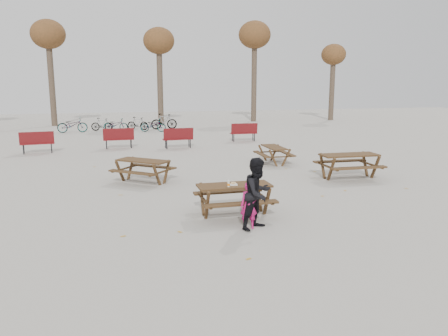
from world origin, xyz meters
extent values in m
plane|color=gray|center=(0.00, 0.00, 0.00)|extent=(80.00, 80.00, 0.00)
cube|color=#382214|center=(0.00, 0.00, 0.75)|extent=(1.80, 0.70, 0.05)
cube|color=#382214|center=(0.00, -0.60, 0.45)|extent=(1.80, 0.25, 0.05)
cube|color=#382214|center=(0.00, 0.60, 0.45)|extent=(1.80, 0.25, 0.05)
cylinder|color=#382214|center=(-0.75, -0.30, 0.36)|extent=(0.08, 0.08, 0.73)
cylinder|color=#382214|center=(-0.75, 0.30, 0.36)|extent=(0.08, 0.08, 0.73)
cylinder|color=#382214|center=(0.75, -0.30, 0.36)|extent=(0.08, 0.08, 0.73)
cylinder|color=#382214|center=(0.75, 0.30, 0.36)|extent=(0.08, 0.08, 0.73)
cube|color=white|center=(-0.04, -0.08, 0.79)|extent=(0.18, 0.11, 0.03)
ellipsoid|color=tan|center=(-0.04, -0.08, 0.83)|extent=(0.14, 0.06, 0.05)
cylinder|color=silver|center=(-0.20, -0.20, 0.85)|extent=(0.06, 0.06, 0.15)
cylinder|color=orange|center=(-0.20, -0.20, 0.83)|extent=(0.07, 0.07, 0.05)
cylinder|color=white|center=(-0.20, -0.20, 0.94)|extent=(0.03, 0.03, 0.02)
imported|color=#B4165C|center=(0.04, -1.06, 0.53)|extent=(0.44, 0.35, 1.06)
imported|color=black|center=(0.23, -1.11, 0.81)|extent=(0.99, 0.94, 1.62)
imported|color=black|center=(-5.31, 20.33, 0.50)|extent=(1.94, 0.80, 1.00)
imported|color=black|center=(-3.43, 20.93, 0.44)|extent=(1.52, 0.70, 0.88)
imported|color=black|center=(-2.54, 20.51, 0.44)|extent=(1.76, 1.01, 0.88)
imported|color=black|center=(-1.03, 20.86, 0.45)|extent=(1.55, 1.00, 0.90)
imported|color=black|center=(-0.12, 19.40, 0.45)|extent=(1.80, 1.01, 0.89)
imported|color=black|center=(0.80, 20.89, 0.55)|extent=(1.86, 0.63, 1.10)
cylinder|color=#382B21|center=(-7.00, 25.50, 3.15)|extent=(0.44, 0.44, 6.30)
ellipsoid|color=brown|center=(-7.00, 25.50, 6.75)|extent=(2.52, 2.52, 2.14)
cylinder|color=#382B21|center=(1.00, 24.50, 2.97)|extent=(0.44, 0.44, 5.95)
ellipsoid|color=brown|center=(1.00, 24.50, 6.38)|extent=(2.38, 2.38, 2.02)
cylinder|color=#382B21|center=(9.00, 25.50, 3.32)|extent=(0.44, 0.44, 6.65)
ellipsoid|color=brown|center=(9.00, 25.50, 7.12)|extent=(2.66, 2.66, 2.26)
cylinder|color=#382B21|center=(16.00, 25.00, 2.62)|extent=(0.44, 0.44, 5.25)
ellipsoid|color=brown|center=(16.00, 25.00, 5.62)|extent=(2.10, 2.10, 1.79)
camera|label=1|loc=(-2.88, -10.04, 3.23)|focal=35.00mm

